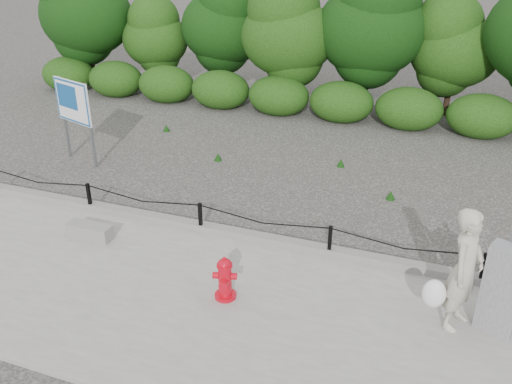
{
  "coord_description": "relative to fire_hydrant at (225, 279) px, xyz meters",
  "views": [
    {
      "loc": [
        4.11,
        -8.06,
        5.3
      ],
      "look_at": [
        1.05,
        0.2,
        1.0
      ],
      "focal_mm": 38.0,
      "sensor_mm": 36.0,
      "label": 1
    }
  ],
  "objects": [
    {
      "name": "ground",
      "position": [
        -1.25,
        1.74,
        -0.43
      ],
      "size": [
        90.0,
        90.0,
        0.0
      ],
      "primitive_type": "plane",
      "color": "#2D2B28",
      "rests_on": "ground"
    },
    {
      "name": "sidewalk",
      "position": [
        -1.25,
        -0.26,
        -0.39
      ],
      "size": [
        14.0,
        4.0,
        0.08
      ],
      "primitive_type": "cube",
      "color": "gray",
      "rests_on": "ground"
    },
    {
      "name": "curb",
      "position": [
        -1.25,
        1.79,
        -0.28
      ],
      "size": [
        14.0,
        0.22,
        0.14
      ],
      "primitive_type": "cube",
      "color": "slate",
      "rests_on": "sidewalk"
    },
    {
      "name": "chain_barrier",
      "position": [
        -1.25,
        1.74,
        0.03
      ],
      "size": [
        10.06,
        0.06,
        0.6
      ],
      "color": "black",
      "rests_on": "sidewalk"
    },
    {
      "name": "treeline",
      "position": [
        -0.63,
        10.62,
        2.18
      ],
      "size": [
        20.46,
        3.73,
        5.04
      ],
      "color": "black",
      "rests_on": "ground"
    },
    {
      "name": "fire_hydrant",
      "position": [
        0.0,
        0.0,
        0.0
      ],
      "size": [
        0.42,
        0.43,
        0.73
      ],
      "rotation": [
        0.0,
        0.0,
        0.26
      ],
      "color": "red",
      "rests_on": "sidewalk"
    },
    {
      "name": "pedestrian",
      "position": [
        3.38,
        0.58,
        0.56
      ],
      "size": [
        0.85,
        0.8,
        1.87
      ],
      "rotation": [
        0.0,
        0.0,
        1.19
      ],
      "color": "#B9B19F",
      "rests_on": "sidewalk"
    },
    {
      "name": "concrete_block",
      "position": [
        -3.09,
        0.81,
        -0.21
      ],
      "size": [
        0.86,
        0.31,
        0.28
      ],
      "primitive_type": "cube",
      "rotation": [
        0.0,
        0.0,
        0.01
      ],
      "color": "gray",
      "rests_on": "sidewalk"
    },
    {
      "name": "utility_cabinet",
      "position": [
        3.93,
        0.64,
        0.34
      ],
      "size": [
        0.6,
        0.47,
        1.52
      ],
      "rotation": [
        0.0,
        0.0,
        -0.37
      ],
      "color": "#959597",
      "rests_on": "sidewalk"
    },
    {
      "name": "advertising_sign",
      "position": [
        -5.65,
        3.97,
        1.04
      ],
      "size": [
        1.25,
        0.49,
        2.09
      ],
      "rotation": [
        0.0,
        0.0,
        -0.33
      ],
      "color": "slate",
      "rests_on": "ground"
    }
  ]
}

